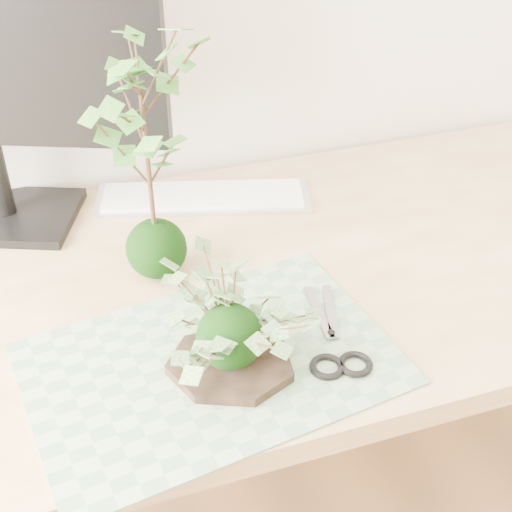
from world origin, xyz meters
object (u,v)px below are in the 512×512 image
object	(u,v)px
desk	(226,319)
keyboard	(203,197)
maple_kokedama	(143,111)
ivy_kokedama	(229,312)

from	to	relation	value
desk	keyboard	size ratio (longest dim) A/B	3.84
desk	keyboard	xyz separation A→B (m)	(0.03, 0.24, 0.10)
maple_kokedama	desk	bearing A→B (deg)	-25.22
maple_kokedama	keyboard	size ratio (longest dim) A/B	0.98
maple_kokedama	keyboard	bearing A→B (deg)	57.02
ivy_kokedama	keyboard	bearing A→B (deg)	79.85
ivy_kokedama	maple_kokedama	distance (m)	0.31
desk	maple_kokedama	distance (m)	0.39
ivy_kokedama	maple_kokedama	world-z (taller)	maple_kokedama
keyboard	desk	bearing A→B (deg)	-80.98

